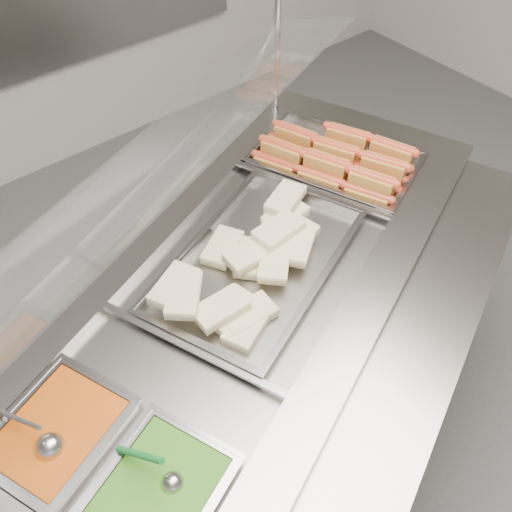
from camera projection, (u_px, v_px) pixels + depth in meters
steam_counter at (249, 357)px, 2.00m from camera, size 2.06×1.46×0.90m
tray_rail at (412, 354)px, 1.54m from camera, size 1.77×0.97×0.05m
sneeze_guard at (173, 148)px, 1.48m from camera, size 1.65×0.87×0.44m
pan_hotdogs at (334, 167)px, 2.07m from camera, size 0.52×0.64×0.10m
pan_wraps at (258, 265)px, 1.73m from camera, size 0.78×0.62×0.07m
pan_beans at (61, 437)px, 1.37m from camera, size 0.37×0.33×0.10m
pan_peas at (159, 498)px, 1.27m from camera, size 0.37×0.33×0.10m
hotdogs_in_buns at (335, 160)px, 2.02m from camera, size 0.43×0.56×0.12m
tortilla_wraps at (254, 261)px, 1.68m from camera, size 0.67×0.43×0.10m
ladle at (48, 445)px, 1.30m from camera, size 0.10×0.19×0.14m
serving_spoon at (166, 478)px, 1.25m from camera, size 0.09×0.17×0.14m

